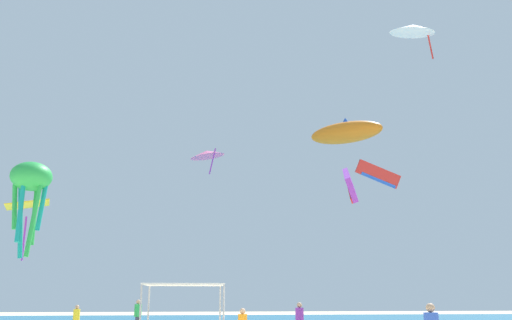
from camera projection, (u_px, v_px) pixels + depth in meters
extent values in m
cube|color=#1E6B93|center=(226.00, 320.00, 47.25)|extent=(110.00, 25.06, 0.03)
cylinder|color=#B2B2B7|center=(140.00, 320.00, 19.12)|extent=(0.07, 0.07, 2.48)
cylinder|color=#B2B2B7|center=(224.00, 320.00, 19.42)|extent=(0.07, 0.07, 2.48)
cylinder|color=#B2B2B7|center=(148.00, 317.00, 22.26)|extent=(0.07, 0.07, 2.48)
cylinder|color=#B2B2B7|center=(220.00, 316.00, 22.57)|extent=(0.07, 0.07, 2.48)
cube|color=white|center=(184.00, 285.00, 21.15)|extent=(3.06, 3.33, 0.06)
sphere|color=tan|center=(243.00, 311.00, 22.11)|extent=(0.24, 0.24, 0.24)
cylinder|color=purple|center=(300.00, 315.00, 27.04)|extent=(0.42, 0.42, 0.70)
sphere|color=tan|center=(299.00, 305.00, 27.16)|extent=(0.26, 0.26, 0.26)
cylinder|color=yellow|center=(77.00, 315.00, 30.71)|extent=(0.38, 0.38, 0.63)
sphere|color=tan|center=(77.00, 307.00, 30.82)|extent=(0.23, 0.23, 0.23)
cylinder|color=green|center=(138.00, 311.00, 32.48)|extent=(0.44, 0.44, 0.74)
sphere|color=tan|center=(138.00, 302.00, 32.61)|extent=(0.28, 0.28, 0.28)
sphere|color=tan|center=(430.00, 308.00, 16.50)|extent=(0.28, 0.28, 0.28)
cube|color=red|center=(378.00, 174.00, 45.09)|extent=(3.97, 0.79, 2.42)
cube|color=blue|center=(378.00, 180.00, 44.96)|extent=(3.06, 0.40, 1.34)
cone|color=pink|center=(207.00, 154.00, 47.05)|extent=(3.94, 3.91, 1.08)
cylinder|color=purple|center=(212.00, 161.00, 45.69)|extent=(0.62, 0.32, 2.34)
ellipsoid|color=green|center=(31.00, 176.00, 25.99)|extent=(2.39, 2.39, 1.41)
cylinder|color=green|center=(15.00, 207.00, 25.41)|extent=(0.42, 0.27, 2.18)
cylinder|color=teal|center=(20.00, 212.00, 24.97)|extent=(0.29, 0.49, 2.83)
cylinder|color=green|center=(33.00, 220.00, 25.10)|extent=(0.46, 0.46, 3.48)
cylinder|color=teal|center=(41.00, 208.00, 25.83)|extent=(0.42, 0.27, 2.18)
cylinder|color=green|center=(34.00, 216.00, 26.11)|extent=(0.29, 0.49, 2.83)
cylinder|color=teal|center=(20.00, 222.00, 25.82)|extent=(0.46, 0.46, 3.48)
cube|color=yellow|center=(28.00, 205.00, 34.13)|extent=(3.14, 3.17, 0.54)
cylinder|color=purple|center=(24.00, 238.00, 33.60)|extent=(0.15, 0.15, 2.75)
ellipsoid|color=orange|center=(346.00, 133.00, 50.98)|extent=(7.24, 5.99, 2.48)
cone|color=blue|center=(346.00, 122.00, 51.25)|extent=(1.51, 1.55, 0.95)
cube|color=purple|center=(350.00, 184.00, 34.57)|extent=(2.06, 5.14, 3.24)
cube|color=red|center=(350.00, 195.00, 34.39)|extent=(1.20, 3.99, 1.79)
cone|color=white|center=(412.00, 29.00, 42.87)|extent=(4.08, 4.12, 1.43)
cylinder|color=red|center=(430.00, 44.00, 42.99)|extent=(0.22, 0.60, 2.75)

